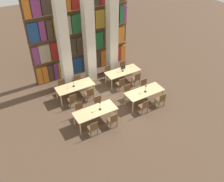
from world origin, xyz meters
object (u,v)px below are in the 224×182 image
object	(u,v)px
chair_7	(145,86)
chair_9	(62,86)
chair_5	(129,92)
chair_4	(144,106)
chair_15	(123,67)
desk_lamp_3	(123,67)
chair_12	(121,84)
chair_14	(136,78)
chair_1	(80,110)
reading_table_2	(75,87)
desk_lamp_2	(73,82)
desk_lamp_1	(146,87)
chair_11	(79,81)
chair_0	(93,128)
chair_6	(161,99)
pillar_left	(63,40)
chair_10	(89,94)
pillar_right	(112,29)
chair_3	(99,103)
chair_13	(109,72)
pillar_center	(89,34)
laptop	(122,68)
reading_table_3	(123,72)
reading_table_0	(95,112)
desk_lamp_0	(100,104)
reading_table_1	(145,92)
chair_8	(72,100)

from	to	relation	value
chair_7	chair_9	bearing A→B (deg)	-29.93
chair_5	chair_4	bearing A→B (deg)	90.00
chair_15	desk_lamp_3	distance (m)	1.05
chair_12	chair_14	bearing A→B (deg)	0.00
chair_1	desk_lamp_3	size ratio (longest dim) A/B	2.16
reading_table_2	chair_14	world-z (taller)	chair_14
desk_lamp_2	chair_15	distance (m)	3.86
desk_lamp_1	chair_11	bearing A→B (deg)	129.12
chair_0	desk_lamp_1	xyz separation A→B (m)	(3.58, 0.75, 0.58)
desk_lamp_1	chair_6	bearing A→B (deg)	-50.91
chair_14	chair_15	bearing A→B (deg)	90.00
pillar_left	chair_10	bearing A→B (deg)	-77.22
pillar_right	chair_10	xyz separation A→B (m)	(-2.62, -1.99, -2.54)
chair_3	chair_5	size ratio (longest dim) A/B	1.00
chair_5	chair_10	bearing A→B (deg)	-24.83
chair_0	desk_lamp_1	world-z (taller)	desk_lamp_1
pillar_right	chair_6	xyz separation A→B (m)	(0.51, -4.37, -2.54)
pillar_left	chair_12	world-z (taller)	pillar_left
chair_10	chair_13	xyz separation A→B (m)	(2.05, 1.43, 0.00)
pillar_center	desk_lamp_3	size ratio (longest dim) A/B	15.03
reading_table_2	laptop	bearing A→B (deg)	3.80
chair_9	reading_table_3	size ratio (longest dim) A/B	0.40
chair_11	chair_1	bearing A→B (deg)	67.65
chair_0	chair_4	bearing A→B (deg)	1.25
desk_lamp_2	pillar_center	bearing A→B (deg)	36.74
reading_table_2	chair_13	bearing A→B (deg)	15.21
pillar_center	reading_table_2	bearing A→B (deg)	-141.98
pillar_center	chair_7	world-z (taller)	pillar_center
reading_table_3	chair_4	bearing A→B (deg)	-101.53
reading_table_0	chair_14	world-z (taller)	chair_14
desk_lamp_0	desk_lamp_1	distance (m)	2.82
reading_table_1	chair_6	world-z (taller)	chair_6
chair_7	desk_lamp_3	size ratio (longest dim) A/B	2.16
pillar_left	chair_6	xyz separation A→B (m)	(3.58, -4.37, -2.54)
reading_table_3	pillar_right	bearing A→B (deg)	90.44
chair_8	desk_lamp_2	world-z (taller)	desk_lamp_2
pillar_center	chair_0	xyz separation A→B (m)	(-2.09, -4.44, -2.54)
chair_4	desk_lamp_0	bearing A→B (deg)	164.38
pillar_left	chair_5	bearing A→B (deg)	-49.88
reading_table_0	desk_lamp_0	distance (m)	0.49
chair_1	chair_15	size ratio (longest dim) A/B	1.00
chair_0	desk_lamp_0	size ratio (longest dim) A/B	1.73
chair_12	chair_13	bearing A→B (deg)	90.00
chair_8	chair_0	bearing A→B (deg)	-89.79
chair_1	chair_8	size ratio (longest dim) A/B	1.00
chair_10	laptop	xyz separation A→B (m)	(2.77, 0.95, 0.32)
chair_1	desk_lamp_0	size ratio (longest dim) A/B	1.73
pillar_center	desk_lamp_3	distance (m)	2.83
pillar_right	chair_7	bearing A→B (deg)	-80.16
pillar_right	chair_4	size ratio (longest dim) A/B	6.95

